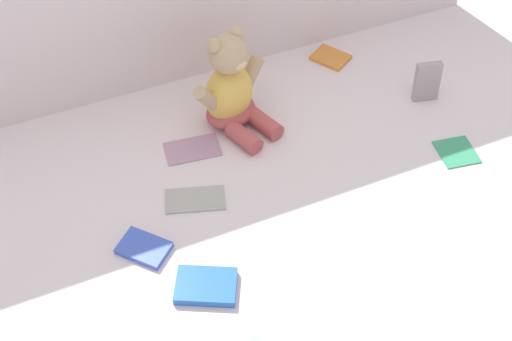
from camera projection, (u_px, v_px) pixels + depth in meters
The scene contains 9 objects.
ground_plane at pixel (232, 173), 1.63m from camera, with size 3.20×3.20×0.00m, color silver.
teddy_bear at pixel (231, 91), 1.68m from camera, with size 0.22×0.22×0.27m.
book_case_0 at pixel (195, 199), 1.57m from camera, with size 0.07×0.14×0.01m, color #A09D93.
book_case_1 at pixel (192, 149), 1.68m from camera, with size 0.08×0.14×0.01m, color #AA7E96.
book_case_2 at pixel (427, 81), 1.78m from camera, with size 0.07×0.02×0.11m, color gray.
book_case_3 at pixel (206, 286), 1.40m from camera, with size 0.09×0.13×0.02m, color blue.
book_case_4 at pixel (144, 248), 1.47m from camera, with size 0.07×0.11×0.01m, color #3C57BF.
book_case_5 at pixel (330, 58), 1.92m from camera, with size 0.08×0.10×0.01m, color orange.
book_case_7 at pixel (457, 151), 1.67m from camera, with size 0.10×0.09×0.01m, color #389265.
Camera 1 is at (-0.38, -1.03, 1.21)m, focal length 47.54 mm.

